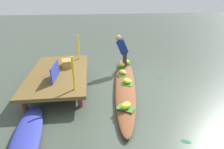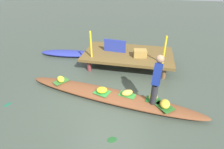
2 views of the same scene
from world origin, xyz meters
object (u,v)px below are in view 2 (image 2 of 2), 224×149
object	(u,v)px
banana_bunch_2	(127,93)
vendor_person	(157,78)
vendor_boat	(110,96)
moored_boat	(69,53)
banana_bunch_1	(153,97)
produce_crate	(140,53)
banana_bunch_4	(61,79)
banana_bunch_0	(102,90)
banana_bunch_3	(165,104)
market_banner	(115,46)
water_bottle	(155,96)

from	to	relation	value
banana_bunch_2	vendor_person	bearing A→B (deg)	-7.19
vendor_boat	moored_boat	size ratio (longest dim) A/B	2.12
banana_bunch_1	produce_crate	world-z (taller)	produce_crate
banana_bunch_1	banana_bunch_2	bearing A→B (deg)	173.90
banana_bunch_1	vendor_person	bearing A→B (deg)	-48.17
banana_bunch_1	produce_crate	xyz separation A→B (m)	(-0.51, 1.97, 0.32)
banana_bunch_4	produce_crate	size ratio (longest dim) A/B	0.71
banana_bunch_0	banana_bunch_1	world-z (taller)	banana_bunch_1
banana_bunch_3	banana_bunch_1	bearing A→B (deg)	144.21
banana_bunch_2	market_banner	xyz separation A→B (m)	(-0.77, 2.13, 0.45)
banana_bunch_1	banana_bunch_4	xyz separation A→B (m)	(-2.73, 0.33, -0.02)
vendor_person	water_bottle	bearing A→B (deg)	73.02
banana_bunch_3	market_banner	distance (m)	3.00
vendor_person	water_bottle	size ratio (longest dim) A/B	5.41
vendor_boat	vendor_person	world-z (taller)	vendor_person
banana_bunch_2	moored_boat	bearing A→B (deg)	138.31
moored_boat	banana_bunch_1	bearing A→B (deg)	-41.89
banana_bunch_0	produce_crate	xyz separation A→B (m)	(0.87, 1.93, 0.34)
moored_boat	vendor_person	size ratio (longest dim) A/B	1.99
banana_bunch_1	market_banner	world-z (taller)	market_banner
moored_boat	banana_bunch_1	size ratio (longest dim) A/B	9.49
moored_boat	water_bottle	size ratio (longest dim) A/B	10.76
vendor_boat	banana_bunch_4	size ratio (longest dim) A/B	16.40
banana_bunch_0	water_bottle	xyz separation A→B (m)	(1.41, -0.00, 0.03)
banana_bunch_2	vendor_person	xyz separation A→B (m)	(0.69, -0.09, 0.62)
vendor_boat	water_bottle	size ratio (longest dim) A/B	22.77
water_bottle	market_banner	size ratio (longest dim) A/B	0.28
vendor_boat	water_bottle	distance (m)	1.22
moored_boat	vendor_person	xyz separation A→B (m)	(3.45, -2.55, 0.79)
banana_bunch_2	water_bottle	world-z (taller)	water_bottle
banana_bunch_2	market_banner	size ratio (longest dim) A/B	0.39
banana_bunch_0	vendor_person	world-z (taller)	vendor_person
vendor_boat	water_bottle	bearing A→B (deg)	7.68
moored_boat	market_banner	xyz separation A→B (m)	(1.99, -0.33, 0.62)
moored_boat	banana_bunch_4	xyz separation A→B (m)	(0.71, -2.20, 0.17)
banana_bunch_4	vendor_person	bearing A→B (deg)	-7.18
vendor_boat	banana_bunch_2	world-z (taller)	banana_bunch_2
banana_bunch_3	market_banner	xyz separation A→B (m)	(-1.73, 2.41, 0.44)
produce_crate	banana_bunch_2	bearing A→B (deg)	-95.23
vendor_person	produce_crate	world-z (taller)	vendor_person
banana_bunch_0	banana_bunch_4	distance (m)	1.38
water_bottle	banana_bunch_4	bearing A→B (deg)	174.10
banana_bunch_2	market_banner	distance (m)	2.31
banana_bunch_0	vendor_boat	bearing A→B (deg)	6.69
banana_bunch_0	produce_crate	size ratio (longest dim) A/B	0.67
banana_bunch_3	banana_bunch_2	bearing A→B (deg)	163.97
banana_bunch_0	banana_bunch_2	xyz separation A→B (m)	(0.70, 0.03, -0.00)
banana_bunch_1	water_bottle	distance (m)	0.06
banana_bunch_4	banana_bunch_1	bearing A→B (deg)	-6.91
banana_bunch_0	market_banner	xyz separation A→B (m)	(-0.07, 2.16, 0.45)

